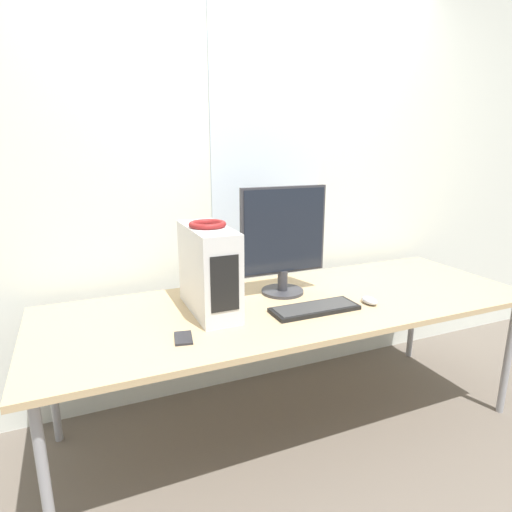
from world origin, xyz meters
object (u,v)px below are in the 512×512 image
(headphones, at_px, (207,224))
(keyboard, at_px, (315,309))
(mouse, at_px, (369,301))
(monitor_main, at_px, (283,239))
(cell_phone, at_px, (183,338))
(pc_tower, at_px, (209,270))

(headphones, xyz_separation_m, keyboard, (0.47, -0.20, -0.42))
(headphones, height_order, mouse, headphones)
(headphones, xyz_separation_m, monitor_main, (0.44, 0.09, -0.13))
(monitor_main, bearing_deg, mouse, -44.43)
(monitor_main, distance_m, cell_phone, 0.79)
(pc_tower, distance_m, cell_phone, 0.38)
(pc_tower, distance_m, headphones, 0.22)
(monitor_main, height_order, mouse, monitor_main)
(pc_tower, distance_m, monitor_main, 0.46)
(pc_tower, xyz_separation_m, keyboard, (0.47, -0.20, -0.20))
(pc_tower, height_order, headphones, headphones)
(pc_tower, distance_m, mouse, 0.83)
(keyboard, relative_size, cell_phone, 3.24)
(pc_tower, height_order, cell_phone, pc_tower)
(keyboard, xyz_separation_m, cell_phone, (-0.67, -0.06, -0.01))
(headphones, height_order, keyboard, headphones)
(monitor_main, xyz_separation_m, mouse, (0.33, -0.32, -0.28))
(monitor_main, height_order, cell_phone, monitor_main)
(headphones, relative_size, mouse, 1.65)
(monitor_main, bearing_deg, headphones, -168.24)
(headphones, bearing_deg, cell_phone, -126.82)
(headphones, relative_size, monitor_main, 0.30)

